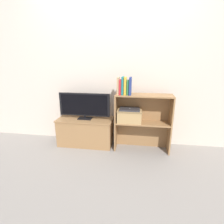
# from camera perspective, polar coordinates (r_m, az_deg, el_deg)

# --- Properties ---
(ground_plane) EXTENTS (16.00, 16.00, 0.00)m
(ground_plane) POSITION_cam_1_polar(r_m,az_deg,el_deg) (2.82, -0.42, -12.65)
(ground_plane) COLOR gray
(wall_back) EXTENTS (10.00, 0.05, 2.40)m
(wall_back) POSITION_cam_1_polar(r_m,az_deg,el_deg) (2.87, 0.86, 13.09)
(wall_back) COLOR beige
(wall_back) RESTS_ON ground_plane
(tv_stand) EXTENTS (0.91, 0.41, 0.45)m
(tv_stand) POSITION_cam_1_polar(r_m,az_deg,el_deg) (2.99, -8.57, -6.26)
(tv_stand) COLOR olive
(tv_stand) RESTS_ON ground_plane
(tv) EXTENTS (0.82, 0.14, 0.43)m
(tv) POSITION_cam_1_polar(r_m,az_deg,el_deg) (2.84, -8.99, 2.21)
(tv) COLOR black
(tv) RESTS_ON tv_stand
(bookshelf_lower_tier) EXTENTS (0.85, 0.27, 0.46)m
(bookshelf_lower_tier) POSITION_cam_1_polar(r_m,az_deg,el_deg) (2.84, 9.75, -6.18)
(bookshelf_lower_tier) COLOR olive
(bookshelf_lower_tier) RESTS_ON ground_plane
(bookshelf_upper_tier) EXTENTS (0.85, 0.27, 0.43)m
(bookshelf_upper_tier) POSITION_cam_1_polar(r_m,az_deg,el_deg) (2.70, 10.22, 2.54)
(bookshelf_upper_tier) COLOR olive
(bookshelf_upper_tier) RESTS_ON bookshelf_lower_tier
(book_tan) EXTENTS (0.03, 0.15, 0.25)m
(book_tan) POSITION_cam_1_polar(r_m,az_deg,el_deg) (2.57, 2.03, 8.52)
(book_tan) COLOR tan
(book_tan) RESTS_ON bookshelf_upper_tier
(book_crimson) EXTENTS (0.03, 0.15, 0.21)m
(book_crimson) POSITION_cam_1_polar(r_m,az_deg,el_deg) (2.57, 2.72, 8.11)
(book_crimson) COLOR #B22328
(book_crimson) RESTS_ON bookshelf_upper_tier
(book_teal) EXTENTS (0.03, 0.13, 0.26)m
(book_teal) POSITION_cam_1_polar(r_m,az_deg,el_deg) (2.56, 3.50, 8.57)
(book_teal) COLOR #1E7075
(book_teal) RESTS_ON bookshelf_upper_tier
(book_mustard) EXTENTS (0.03, 0.13, 0.25)m
(book_mustard) POSITION_cam_1_polar(r_m,az_deg,el_deg) (2.56, 4.34, 8.50)
(book_mustard) COLOR gold
(book_mustard) RESTS_ON bookshelf_upper_tier
(book_forest) EXTENTS (0.02, 0.14, 0.21)m
(book_forest) POSITION_cam_1_polar(r_m,az_deg,el_deg) (2.56, 5.16, 7.99)
(book_forest) COLOR #286638
(book_forest) RESTS_ON bookshelf_upper_tier
(book_navy) EXTENTS (0.03, 0.15, 0.25)m
(book_navy) POSITION_cam_1_polar(r_m,az_deg,el_deg) (2.55, 5.99, 8.41)
(book_navy) COLOR navy
(book_navy) RESTS_ON bookshelf_upper_tier
(storage_basket_left) EXTENTS (0.37, 0.24, 0.19)m
(storage_basket_left) POSITION_cam_1_polar(r_m,az_deg,el_deg) (2.68, 5.73, -1.05)
(storage_basket_left) COLOR tan
(storage_basket_left) RESTS_ON bookshelf_lower_tier
(laptop) EXTENTS (0.30, 0.22, 0.02)m
(laptop) POSITION_cam_1_polar(r_m,az_deg,el_deg) (2.65, 5.79, 0.94)
(laptop) COLOR #2D2D33
(laptop) RESTS_ON storage_basket_left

